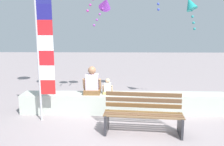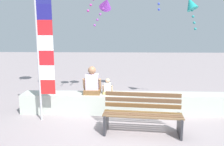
# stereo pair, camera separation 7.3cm
# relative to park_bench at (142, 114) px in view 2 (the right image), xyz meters

# --- Properties ---
(ground_plane) EXTENTS (40.00, 40.00, 0.00)m
(ground_plane) POSITION_rel_park_bench_xyz_m (-0.40, 0.33, -0.43)
(ground_plane) COLOR gray
(seawall_ledge) EXTENTS (5.82, 0.60, 0.55)m
(seawall_ledge) POSITION_rel_park_bench_xyz_m (-0.40, 1.28, -0.15)
(seawall_ledge) COLOR #B7BFB2
(seawall_ledge) RESTS_ON ground
(park_bench) EXTENTS (1.83, 0.77, 0.88)m
(park_bench) POSITION_rel_park_bench_xyz_m (0.00, 0.00, 0.00)
(park_bench) COLOR brown
(park_bench) RESTS_ON ground
(person_adult) EXTENTS (0.52, 0.38, 0.79)m
(person_adult) POSITION_rel_park_bench_xyz_m (-1.30, 1.26, 0.43)
(person_adult) COLOR brown
(person_adult) RESTS_ON seawall_ledge
(person_child) EXTENTS (0.29, 0.21, 0.45)m
(person_child) POSITION_rel_park_bench_xyz_m (-0.86, 1.26, 0.30)
(person_child) COLOR tan
(person_child) RESTS_ON seawall_ledge
(flag_banner) EXTENTS (0.42, 0.05, 3.32)m
(flag_banner) POSITION_rel_park_bench_xyz_m (-2.44, 0.63, 1.47)
(flag_banner) COLOR #B7B7BC
(flag_banner) RESTS_ON ground
(kite_purple) EXTENTS (0.70, 0.64, 1.04)m
(kite_purple) POSITION_rel_park_bench_xyz_m (-1.00, 2.86, 2.78)
(kite_purple) COLOR purple
(kite_teal) EXTENTS (0.59, 0.61, 0.99)m
(kite_teal) POSITION_rel_park_bench_xyz_m (1.54, 1.97, 2.65)
(kite_teal) COLOR teal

